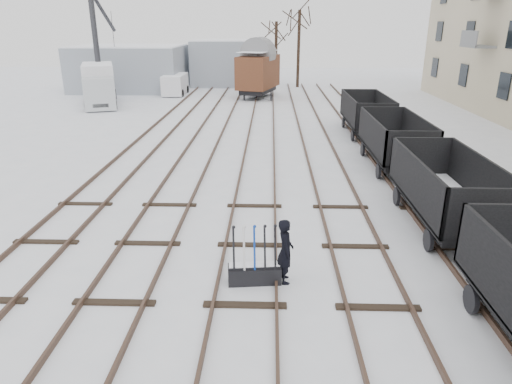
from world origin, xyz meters
TOP-DOWN VIEW (x-y plane):
  - ground at (0.00, 0.00)m, footprint 120.00×120.00m
  - tracks at (-0.00, 13.67)m, footprint 13.90×52.00m
  - shed_left at (-13.00, 36.00)m, footprint 10.00×8.00m
  - shed_right at (-4.00, 40.00)m, footprint 7.00×6.00m
  - ground_frame at (0.18, 1.02)m, footprint 1.34×0.56m
  - worker at (0.93, 1.12)m, footprint 0.46×0.64m
  - freight_wagon_b at (6.00, 4.62)m, footprint 2.17×5.43m
  - freight_wagon_c at (6.00, 11.02)m, footprint 2.17×5.43m
  - freight_wagon_d at (6.00, 17.42)m, footprint 2.17×5.43m
  - box_van_wagon at (-0.58, 31.12)m, footprint 3.99×5.62m
  - lorry at (-12.83, 26.78)m, footprint 3.71×7.17m
  - panel_van at (-8.08, 32.62)m, footprint 1.86×4.07m
  - crane at (-13.59, 29.46)m, footprint 1.88×5.29m
  - tree_far_left at (1.00, 40.29)m, footprint 0.30×0.30m
  - tree_far_right at (3.19, 38.27)m, footprint 0.30×0.30m

SIDE VIEW (x-z plane):
  - ground at x=0.00m, z-range 0.00..0.00m
  - tracks at x=0.00m, z-range -0.01..0.16m
  - ground_frame at x=0.18m, z-range -0.46..1.03m
  - worker at x=0.93m, z-range 0.00..1.66m
  - freight_wagon_b at x=6.00m, z-range -0.26..1.96m
  - freight_wagon_c at x=6.00m, z-range -0.26..1.96m
  - freight_wagon_d at x=6.00m, z-range -0.26..1.96m
  - panel_van at x=-8.08m, z-range 0.04..1.82m
  - lorry at x=-12.83m, z-range 0.05..3.16m
  - shed_left at x=-13.00m, z-range 0.00..4.10m
  - shed_right at x=-4.00m, z-range 0.00..4.50m
  - box_van_wagon at x=-0.58m, z-range 0.32..4.19m
  - crane at x=-13.59m, z-range -2.14..6.90m
  - tree_far_left at x=1.00m, z-range 0.00..6.25m
  - tree_far_right at x=3.19m, z-range 0.00..7.27m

